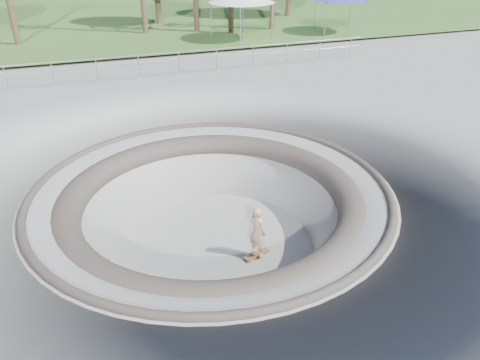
{
  "coord_description": "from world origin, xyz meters",
  "views": [
    {
      "loc": [
        -3.2,
        -11.17,
        6.48
      ],
      "look_at": [
        1.04,
        0.42,
        -0.1
      ],
      "focal_mm": 35.0,
      "sensor_mm": 36.0,
      "label": 1
    }
  ],
  "objects": [
    {
      "name": "safety_railing",
      "position": [
        0.0,
        12.0,
        0.69
      ],
      "size": [
        25.0,
        0.06,
        1.03
      ],
      "color": "#989BA0",
      "rests_on": "ground"
    },
    {
      "name": "distant_hills",
      "position": [
        3.78,
        57.17,
        -7.02
      ],
      "size": [
        103.2,
        45.0,
        28.6
      ],
      "color": "brown",
      "rests_on": "ground"
    },
    {
      "name": "skateboard",
      "position": [
        1.04,
        -1.03,
        -1.83
      ],
      "size": [
        0.86,
        0.48,
        0.09
      ],
      "color": "#995F3D",
      "rests_on": "ground"
    },
    {
      "name": "skater",
      "position": [
        1.04,
        -1.03,
        -1.02
      ],
      "size": [
        0.59,
        0.68,
        1.59
      ],
      "primitive_type": "imported",
      "rotation": [
        0.0,
        0.0,
        2.0
      ],
      "color": "tan",
      "rests_on": "skateboard"
    },
    {
      "name": "skate_bowl",
      "position": [
        0.0,
        0.0,
        -1.83
      ],
      "size": [
        14.0,
        14.0,
        4.1
      ],
      "color": "gray",
      "rests_on": "ground"
    },
    {
      "name": "grass_strip",
      "position": [
        0.0,
        34.0,
        0.22
      ],
      "size": [
        180.0,
        36.0,
        0.12
      ],
      "color": "#355B24",
      "rests_on": "ground"
    },
    {
      "name": "ground",
      "position": [
        0.0,
        0.0,
        0.0
      ],
      "size": [
        180.0,
        180.0,
        0.0
      ],
      "primitive_type": "plane",
      "color": "gray",
      "rests_on": "ground"
    }
  ]
}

